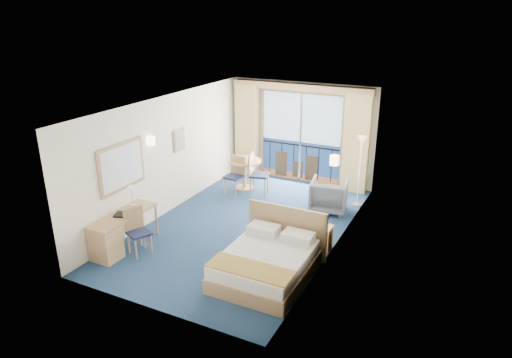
% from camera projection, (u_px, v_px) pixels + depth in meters
% --- Properties ---
extents(floor, '(6.50, 6.50, 0.00)m').
position_uv_depth(floor, '(246.00, 226.00, 9.99)').
color(floor, navy).
rests_on(floor, ground).
extents(room_walls, '(4.04, 6.54, 2.72)m').
position_uv_depth(room_walls, '(245.00, 148.00, 9.36)').
color(room_walls, white).
rests_on(room_walls, ground).
extents(balcony_door, '(2.36, 0.03, 2.52)m').
position_uv_depth(balcony_door, '(300.00, 140.00, 12.29)').
color(balcony_door, navy).
rests_on(balcony_door, room_walls).
extents(curtain_left, '(0.65, 0.22, 2.55)m').
position_uv_depth(curtain_left, '(247.00, 130.00, 12.76)').
color(curtain_left, '#D9BC77').
rests_on(curtain_left, room_walls).
extents(curtain_right, '(0.65, 0.22, 2.55)m').
position_uv_depth(curtain_right, '(356.00, 144.00, 11.47)').
color(curtain_right, '#D9BC77').
rests_on(curtain_right, room_walls).
extents(pelmet, '(3.80, 0.25, 0.18)m').
position_uv_depth(pelmet, '(301.00, 87.00, 11.68)').
color(pelmet, tan).
rests_on(pelmet, room_walls).
extents(mirror, '(0.05, 1.25, 0.95)m').
position_uv_depth(mirror, '(122.00, 166.00, 9.00)').
color(mirror, tan).
rests_on(mirror, room_walls).
extents(wall_print, '(0.04, 0.42, 0.52)m').
position_uv_depth(wall_print, '(179.00, 140.00, 10.62)').
color(wall_print, tan).
rests_on(wall_print, room_walls).
extents(sconce_left, '(0.18, 0.18, 0.18)m').
position_uv_depth(sconce_left, '(151.00, 141.00, 9.64)').
color(sconce_left, '#FFDCB2').
rests_on(sconce_left, room_walls).
extents(sconce_right, '(0.18, 0.18, 0.18)m').
position_uv_depth(sconce_right, '(335.00, 160.00, 8.41)').
color(sconce_right, '#FFDCB2').
rests_on(sconce_right, room_walls).
extents(bed, '(1.59, 1.89, 1.00)m').
position_uv_depth(bed, '(267.00, 262.00, 8.04)').
color(bed, tan).
rests_on(bed, ground).
extents(nightstand, '(0.37, 0.35, 0.49)m').
position_uv_depth(nightstand, '(322.00, 237.00, 8.98)').
color(nightstand, tan).
rests_on(nightstand, ground).
extents(phone, '(0.19, 0.17, 0.07)m').
position_uv_depth(phone, '(322.00, 224.00, 8.92)').
color(phone, silver).
rests_on(phone, nightstand).
extents(armchair, '(0.96, 0.97, 0.77)m').
position_uv_depth(armchair, '(329.00, 195.00, 10.65)').
color(armchair, '#4E555F').
rests_on(armchair, ground).
extents(floor_lamp, '(0.24, 0.24, 1.72)m').
position_uv_depth(floor_lamp, '(361.00, 154.00, 10.60)').
color(floor_lamp, silver).
rests_on(floor_lamp, ground).
extents(desk, '(0.52, 1.51, 0.71)m').
position_uv_depth(desk, '(110.00, 238.00, 8.65)').
color(desk, tan).
rests_on(desk, ground).
extents(desk_chair, '(0.53, 0.52, 0.92)m').
position_uv_depth(desk_chair, '(137.00, 228.00, 8.76)').
color(desk_chair, '#1D2243').
rests_on(desk_chair, ground).
extents(folder, '(0.42, 0.37, 0.03)m').
position_uv_depth(folder, '(124.00, 214.00, 8.85)').
color(folder, black).
rests_on(folder, desk).
extents(desk_lamp, '(0.11, 0.11, 0.42)m').
position_uv_depth(desk_lamp, '(132.00, 192.00, 9.15)').
color(desk_lamp, silver).
rests_on(desk_lamp, desk).
extents(round_table, '(0.87, 0.87, 0.79)m').
position_uv_depth(round_table, '(244.00, 167.00, 11.89)').
color(round_table, tan).
rests_on(round_table, ground).
extents(table_chair_a, '(0.56, 0.55, 1.06)m').
position_uv_depth(table_chair_a, '(256.00, 171.00, 11.56)').
color(table_chair_a, '#1D2243').
rests_on(table_chair_a, ground).
extents(table_chair_b, '(0.46, 0.46, 0.98)m').
position_uv_depth(table_chair_b, '(236.00, 173.00, 11.61)').
color(table_chair_b, '#1D2243').
rests_on(table_chair_b, ground).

